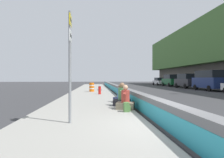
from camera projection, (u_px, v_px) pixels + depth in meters
ground_plane at (167, 130)px, 5.80m from camera, size 160.00×160.00×0.00m
sidewalk_strip at (80, 129)px, 5.58m from camera, size 80.00×4.40×0.14m
jersey_barrier at (167, 116)px, 5.80m from camera, size 76.00×0.45×0.85m
route_sign_post at (70, 59)px, 6.09m from camera, size 0.44×0.09×3.60m
fire_hydrant at (100, 89)px, 17.03m from camera, size 0.26×0.46×0.88m
seated_person_foreground at (125, 101)px, 8.87m from camera, size 0.89×0.97×1.13m
seated_person_middle at (122, 99)px, 9.89m from camera, size 0.93×1.02×1.21m
seated_person_rear at (120, 97)px, 11.39m from camera, size 0.73×0.83×1.06m
backpack at (127, 107)px, 8.14m from camera, size 0.32×0.28×0.40m
construction_barrel at (92, 87)px, 20.35m from camera, size 0.54×0.54×0.95m
parked_car_fourth at (209, 80)px, 24.17m from camera, size 5.13×2.17×2.56m
parked_car_midline at (186, 81)px, 30.01m from camera, size 4.81×2.09×2.28m
parked_car_far at (171, 80)px, 36.57m from camera, size 4.81×2.08×2.28m
parked_car_farther at (159, 81)px, 43.06m from camera, size 4.53×2.01×1.71m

